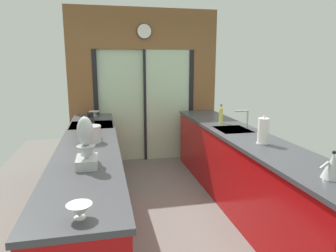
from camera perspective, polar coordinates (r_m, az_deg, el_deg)
name	(u,v)px	position (r m, az deg, el deg)	size (l,w,h in m)	color
ground_plane	(165,201)	(4.09, -0.58, -13.88)	(5.04, 7.60, 0.02)	slate
back_wall_unit	(144,77)	(5.47, -4.46, 9.19)	(2.64, 0.12, 2.70)	brown
left_counter_run	(91,186)	(3.40, -14.40, -10.94)	(0.62, 3.80, 0.92)	#AD0C0F
right_counter_run	(241,169)	(3.92, 13.58, -7.88)	(0.62, 3.80, 0.92)	#AD0C0F
sink_faucet	(245,116)	(4.05, 14.35, 1.81)	(0.19, 0.02, 0.25)	#B7BABC
oven_range	(93,157)	(4.46, -13.89, -5.61)	(0.60, 0.60, 0.92)	black
mixing_bowl_near	(79,211)	(1.78, -16.35, -15.08)	(0.14, 0.14, 0.08)	silver
mixing_bowl_far	(94,113)	(5.10, -13.74, 2.36)	(0.18, 0.18, 0.07)	silver
knife_block	(91,127)	(3.64, -14.31, -0.11)	(0.08, 0.14, 0.28)	black
stand_mixer	(86,148)	(2.56, -15.17, -3.95)	(0.17, 0.27, 0.42)	#B7BABC
stock_pot	(90,134)	(3.36, -14.45, -1.46)	(0.23, 0.23, 0.20)	#B7BABC
kettle	(333,166)	(2.55, 28.65, -6.63)	(0.24, 0.15, 0.21)	#B7BABC
soap_bottle	(221,115)	(4.36, 9.96, 2.00)	(0.05, 0.05, 0.27)	#D1CC4C
paper_towel_roll	(263,131)	(3.32, 17.50, -0.96)	(0.13, 0.13, 0.30)	#B7BABC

